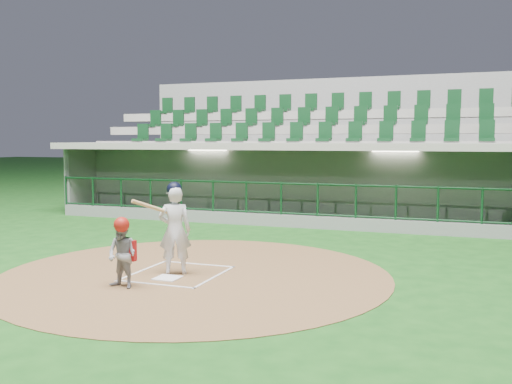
{
  "coord_description": "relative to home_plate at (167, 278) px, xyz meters",
  "views": [
    {
      "loc": [
        4.95,
        -9.52,
        2.47
      ],
      "look_at": [
        0.47,
        2.6,
        1.3
      ],
      "focal_mm": 40.0,
      "sensor_mm": 36.0,
      "label": 1
    }
  ],
  "objects": [
    {
      "name": "dirt_circle",
      "position": [
        0.3,
        0.5,
        -0.02
      ],
      "size": [
        7.2,
        7.2,
        0.01
      ],
      "primitive_type": "cylinder",
      "color": "brown",
      "rests_on": "ground"
    },
    {
      "name": "home_plate",
      "position": [
        0.0,
        0.0,
        0.0
      ],
      "size": [
        0.43,
        0.43,
        0.02
      ],
      "primitive_type": "cube",
      "color": "white",
      "rests_on": "dirt_circle"
    },
    {
      "name": "catcher",
      "position": [
        -0.39,
        -0.82,
        0.58
      ],
      "size": [
        0.6,
        0.5,
        1.2
      ],
      "color": "gray",
      "rests_on": "dirt_circle"
    },
    {
      "name": "dugout_structure",
      "position": [
        0.05,
        8.53,
        0.95
      ],
      "size": [
        16.4,
        3.7,
        3.0
      ],
      "color": "slate",
      "rests_on": "ground"
    },
    {
      "name": "ground",
      "position": [
        0.0,
        0.7,
        -0.02
      ],
      "size": [
        120.0,
        120.0,
        0.0
      ],
      "primitive_type": "plane",
      "color": "#144614",
      "rests_on": "ground"
    },
    {
      "name": "batter_box_chalk",
      "position": [
        0.0,
        0.4,
        -0.0
      ],
      "size": [
        1.55,
        1.8,
        0.01
      ],
      "color": "white",
      "rests_on": "ground"
    },
    {
      "name": "seating_deck",
      "position": [
        0.0,
        11.61,
        1.4
      ],
      "size": [
        17.0,
        6.72,
        5.15
      ],
      "color": "slate",
      "rests_on": "ground"
    },
    {
      "name": "batter",
      "position": [
        -0.04,
        0.37,
        0.85
      ],
      "size": [
        0.89,
        0.95,
        1.71
      ],
      "color": "silver",
      "rests_on": "dirt_circle"
    }
  ]
}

